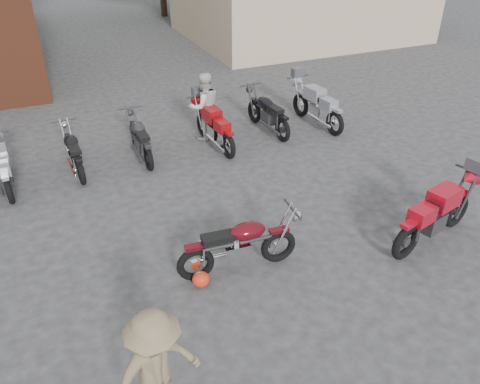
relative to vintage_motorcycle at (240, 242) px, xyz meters
name	(u,v)px	position (x,y,z in m)	size (l,w,h in m)	color
ground	(296,273)	(0.81, -0.47, -0.58)	(90.00, 90.00, 0.00)	#2F2E31
vintage_motorcycle	(240,242)	(0.00, 0.00, 0.00)	(1.99, 0.66, 1.15)	#500A12
sportbike	(437,212)	(3.52, -0.66, 0.05)	(2.16, 0.71, 1.25)	#B10E20
helmet	(201,279)	(-0.74, -0.11, -0.45)	(0.28, 0.28, 0.26)	red
person_light	(204,107)	(1.28, 5.19, 0.30)	(0.85, 0.66, 1.76)	silver
person_tan	(157,372)	(-1.93, -2.10, 0.27)	(1.09, 0.63, 1.69)	#7F6C4E
row_bike_1	(3,165)	(-3.54, 4.52, -0.04)	(1.87, 0.62, 1.08)	#9CA0AA
row_bike_2	(73,150)	(-2.07, 4.71, -0.05)	(1.83, 0.60, 1.06)	black
row_bike_3	(140,136)	(-0.52, 4.77, -0.03)	(1.89, 0.63, 1.10)	#272629
row_bike_4	(214,124)	(1.33, 4.66, 0.01)	(2.03, 0.67, 1.18)	#A20D13
row_bike_5	(267,111)	(2.98, 4.97, 0.00)	(2.01, 0.66, 1.16)	black
row_bike_6	(317,103)	(4.42, 4.80, 0.05)	(2.15, 0.71, 1.25)	#9597A3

